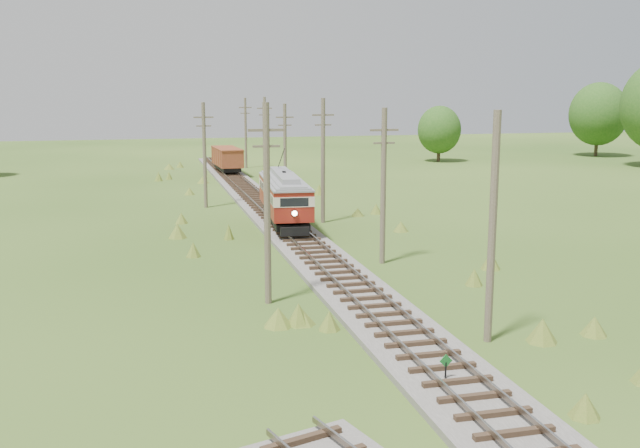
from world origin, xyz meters
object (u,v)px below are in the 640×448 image
object	(u,v)px
streetcar	(284,194)
switch_marker	(446,367)
gravel_pile	(292,185)
gondola	(227,158)

from	to	relation	value
streetcar	switch_marker	bearing A→B (deg)	-85.82
switch_marker	gravel_pile	size ratio (longest dim) A/B	0.27
switch_marker	gondola	world-z (taller)	gondola
gondola	streetcar	bearing A→B (deg)	-92.91
gondola	switch_marker	bearing A→B (deg)	-93.09
streetcar	gravel_pile	bearing A→B (deg)	81.01
switch_marker	gondola	xyz separation A→B (m)	(0.20, 61.45, 1.32)
streetcar	gravel_pile	xyz separation A→B (m)	(4.39, 18.16, -1.80)
switch_marker	gondola	distance (m)	61.46
gravel_pile	switch_marker	bearing A→B (deg)	-95.69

